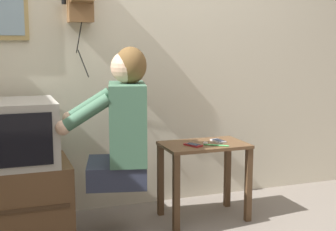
{
  "coord_description": "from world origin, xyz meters",
  "views": [
    {
      "loc": [
        -0.89,
        -2.06,
        1.21
      ],
      "look_at": [
        0.12,
        0.75,
        0.75
      ],
      "focal_mm": 50.0,
      "sensor_mm": 36.0,
      "label": 1
    }
  ],
  "objects_px": {
    "toothbrush": "(214,145)",
    "cell_phone_spare": "(218,141)",
    "television": "(14,133)",
    "cell_phone_held": "(193,145)",
    "person": "(123,123)"
  },
  "relations": [
    {
      "from": "television",
      "to": "cell_phone_held",
      "type": "distance_m",
      "value": 1.15
    },
    {
      "from": "television",
      "to": "toothbrush",
      "type": "xyz_separation_m",
      "value": [
        1.27,
        -0.18,
        -0.13
      ]
    },
    {
      "from": "cell_phone_held",
      "to": "toothbrush",
      "type": "height_order",
      "value": "toothbrush"
    },
    {
      "from": "toothbrush",
      "to": "cell_phone_spare",
      "type": "bearing_deg",
      "value": -0.27
    },
    {
      "from": "television",
      "to": "cell_phone_spare",
      "type": "xyz_separation_m",
      "value": [
        1.35,
        -0.07,
        -0.13
      ]
    },
    {
      "from": "person",
      "to": "television",
      "type": "distance_m",
      "value": 0.66
    },
    {
      "from": "cell_phone_held",
      "to": "cell_phone_spare",
      "type": "distance_m",
      "value": 0.23
    },
    {
      "from": "cell_phone_spare",
      "to": "toothbrush",
      "type": "bearing_deg",
      "value": -132.89
    },
    {
      "from": "toothbrush",
      "to": "cell_phone_held",
      "type": "bearing_deg",
      "value": 107.4
    },
    {
      "from": "television",
      "to": "toothbrush",
      "type": "height_order",
      "value": "television"
    },
    {
      "from": "television",
      "to": "cell_phone_held",
      "type": "xyz_separation_m",
      "value": [
        1.13,
        -0.13,
        -0.13
      ]
    },
    {
      "from": "cell_phone_spare",
      "to": "toothbrush",
      "type": "distance_m",
      "value": 0.14
    },
    {
      "from": "cell_phone_spare",
      "to": "toothbrush",
      "type": "relative_size",
      "value": 0.9
    },
    {
      "from": "person",
      "to": "cell_phone_held",
      "type": "distance_m",
      "value": 0.52
    },
    {
      "from": "television",
      "to": "cell_phone_spare",
      "type": "relative_size",
      "value": 3.92
    }
  ]
}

